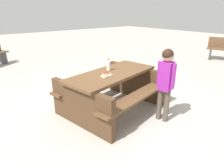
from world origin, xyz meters
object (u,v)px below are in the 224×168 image
(picnic_table, at_px, (112,88))
(child_in_coat, at_px, (166,76))
(soda_bottle, at_px, (109,65))
(hotdog_tray, at_px, (107,75))

(picnic_table, relative_size, child_in_coat, 1.59)
(picnic_table, xyz_separation_m, soda_bottle, (-0.04, -0.15, 0.41))
(child_in_coat, bearing_deg, hotdog_tray, -49.52)
(soda_bottle, bearing_deg, picnic_table, 75.57)
(soda_bottle, bearing_deg, child_in_coat, 110.98)
(soda_bottle, xyz_separation_m, child_in_coat, (-0.39, 1.02, -0.05))
(picnic_table, xyz_separation_m, child_in_coat, (-0.43, 0.87, 0.37))
(picnic_table, bearing_deg, soda_bottle, -104.43)
(hotdog_tray, bearing_deg, child_in_coat, 130.48)
(soda_bottle, height_order, hotdog_tray, soda_bottle)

